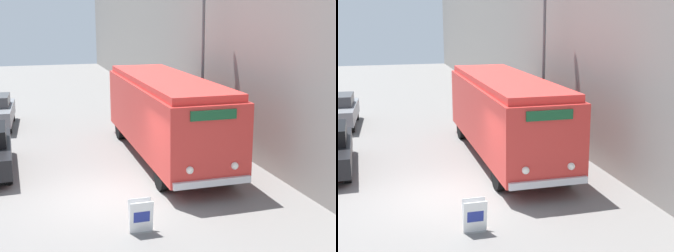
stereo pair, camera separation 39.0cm
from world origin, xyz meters
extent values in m
plane|color=slate|center=(0.00, 0.00, 0.00)|extent=(80.00, 80.00, 0.00)
cube|color=gray|center=(5.80, 10.00, 3.95)|extent=(0.30, 60.00, 7.90)
cylinder|color=black|center=(1.68, 0.19, 0.50)|extent=(0.28, 1.00, 1.00)
cylinder|color=black|center=(3.84, 0.19, 0.50)|extent=(0.28, 1.00, 1.00)
cylinder|color=black|center=(1.68, 6.66, 0.50)|extent=(0.28, 1.00, 1.00)
cylinder|color=black|center=(3.84, 6.66, 0.50)|extent=(0.28, 1.00, 1.00)
cube|color=red|center=(2.76, 3.43, 1.66)|extent=(2.48, 9.27, 2.32)
cube|color=red|center=(2.76, 3.43, 2.94)|extent=(2.28, 8.90, 0.24)
cube|color=silver|center=(2.76, -1.27, 0.62)|extent=(2.35, 0.12, 0.20)
sphere|color=white|center=(2.08, -1.24, 1.05)|extent=(0.22, 0.22, 0.22)
sphere|color=white|center=(3.44, -1.24, 1.05)|extent=(0.22, 0.22, 0.22)
cube|color=#19512D|center=(2.76, -1.23, 2.57)|extent=(1.36, 0.06, 0.28)
cube|color=gray|center=(0.37, -2.46, 0.00)|extent=(0.52, 0.19, 0.01)
cube|color=white|center=(0.37, -2.53, 0.42)|extent=(0.58, 0.17, 0.84)
cube|color=white|center=(0.37, -2.39, 0.42)|extent=(0.58, 0.17, 0.84)
cube|color=navy|center=(0.37, -2.55, 0.44)|extent=(0.41, 0.06, 0.29)
cylinder|color=#595E60|center=(4.79, 4.91, 3.54)|extent=(0.12, 0.12, 7.07)
cylinder|color=black|center=(-2.84, 2.09, 0.30)|extent=(0.22, 0.60, 0.60)
cylinder|color=black|center=(-2.94, 5.14, 0.30)|extent=(0.22, 0.60, 0.60)
cylinder|color=black|center=(-3.00, 9.08, 0.35)|extent=(0.22, 0.70, 0.70)
cylinder|color=black|center=(-2.90, 11.74, 0.35)|extent=(0.22, 0.70, 0.70)
camera|label=1|loc=(-2.11, -12.87, 5.22)|focal=50.00mm
camera|label=2|loc=(-1.73, -12.98, 5.22)|focal=50.00mm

